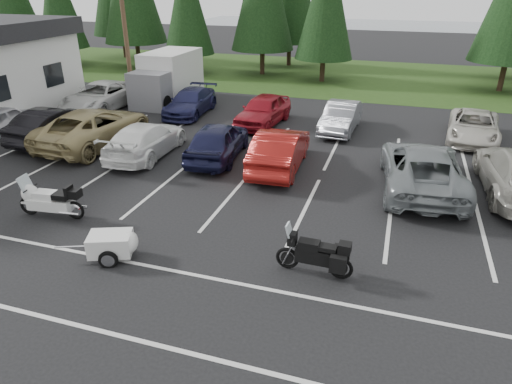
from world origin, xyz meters
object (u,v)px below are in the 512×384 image
object	(u,v)px
car_near_5	(280,149)
adventure_motorcycle	(314,251)
car_near_3	(146,140)
car_far_1	(190,102)
car_near_2	(94,127)
cargo_trailer	(111,246)
car_near_1	(55,124)
car_far_2	(263,110)
car_far_3	(341,117)
car_far_4	(474,127)
car_near_6	(422,168)
car_near_0	(5,120)
car_near_4	(218,141)
car_far_0	(101,96)
touring_motorcycle	(50,197)
box_truck	(164,78)
utility_pole	(124,21)

from	to	relation	value
car_near_5	adventure_motorcycle	bearing A→B (deg)	108.70
car_near_3	car_far_1	size ratio (longest dim) A/B	1.05
car_near_2	cargo_trailer	xyz separation A→B (m)	(6.10, -7.88, -0.46)
car_near_1	car_far_2	distance (m)	9.99
car_near_3	car_far_2	xyz separation A→B (m)	(3.43, 5.84, 0.06)
car_far_3	car_far_4	xyz separation A→B (m)	(6.09, 0.44, -0.04)
car_far_3	cargo_trailer	distance (m)	14.02
car_near_6	adventure_motorcycle	world-z (taller)	car_near_6
car_far_1	car_far_4	size ratio (longest dim) A/B	0.98
cargo_trailer	car_near_6	bearing A→B (deg)	20.94
car_near_0	car_near_3	distance (m)	8.15
car_near_1	car_far_2	xyz separation A→B (m)	(8.41, 5.39, -0.02)
car_near_4	adventure_motorcycle	world-z (taller)	car_near_4
cargo_trailer	car_near_0	bearing A→B (deg)	123.03
car_far_4	car_near_4	bearing A→B (deg)	-145.03
car_near_2	car_far_0	bearing A→B (deg)	-55.32
car_near_3	car_near_2	bearing A→B (deg)	-12.30
car_near_4	car_far_0	size ratio (longest dim) A/B	0.83
touring_motorcycle	cargo_trailer	world-z (taller)	touring_motorcycle
car_near_3	car_far_3	bearing A→B (deg)	-143.16
car_far_0	cargo_trailer	size ratio (longest dim) A/B	3.39
car_far_4	car_near_0	bearing A→B (deg)	-159.28
car_far_2	adventure_motorcycle	bearing A→B (deg)	-62.11
box_truck	car_far_0	bearing A→B (deg)	-134.79
car_near_4	car_far_0	bearing A→B (deg)	-35.07
car_near_6	car_far_1	distance (m)	13.84
box_truck	car_far_3	xyz separation A→B (m)	(11.05, -2.60, -0.75)
box_truck	car_far_2	xyz separation A→B (m)	(7.08, -2.76, -0.68)
car_near_0	adventure_motorcycle	size ratio (longest dim) A/B	1.81
utility_pole	car_near_6	world-z (taller)	utility_pole
car_near_1	touring_motorcycle	xyz separation A→B (m)	(4.98, -6.33, -0.10)
car_near_0	cargo_trailer	size ratio (longest dim) A/B	2.46
box_truck	car_near_4	size ratio (longest dim) A/B	1.22
utility_pole	car_far_3	bearing A→B (deg)	-9.14
car_near_3	car_far_3	world-z (taller)	car_near_3
touring_motorcycle	car_far_1	bearing A→B (deg)	88.27
utility_pole	car_far_3	size ratio (longest dim) A/B	2.12
box_truck	cargo_trailer	bearing A→B (deg)	-66.85
box_truck	car_near_1	world-z (taller)	box_truck
utility_pole	touring_motorcycle	distance (m)	15.60
car_near_6	car_far_1	xyz separation A→B (m)	(-12.16, 6.62, -0.13)
touring_motorcycle	car_near_0	bearing A→B (deg)	134.85
utility_pole	car_far_1	size ratio (longest dim) A/B	1.93
car_near_1	car_far_1	distance (m)	7.29
car_near_3	car_far_2	world-z (taller)	car_far_2
touring_motorcycle	car_far_4	bearing A→B (deg)	35.98
car_far_1	car_far_2	world-z (taller)	car_far_2
touring_motorcycle	box_truck	bearing A→B (deg)	97.74
car_near_6	car_near_4	bearing A→B (deg)	-9.79
car_near_2	adventure_motorcycle	bearing A→B (deg)	151.22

